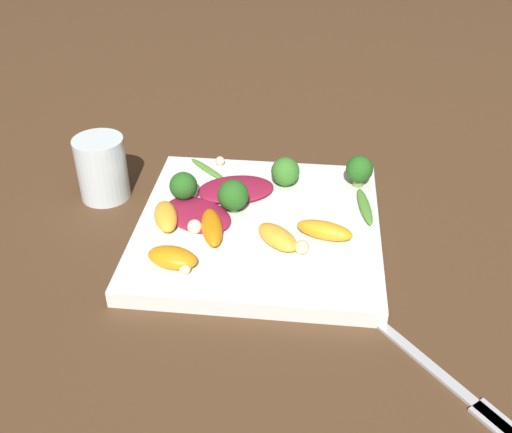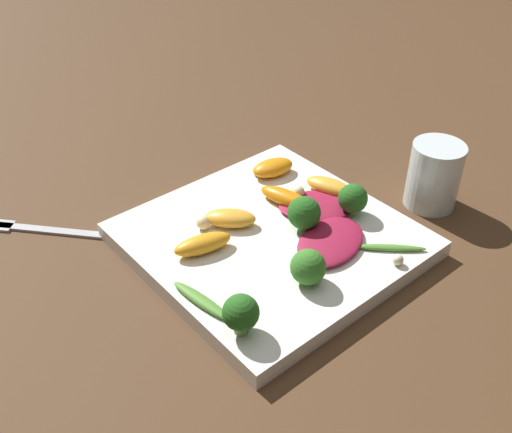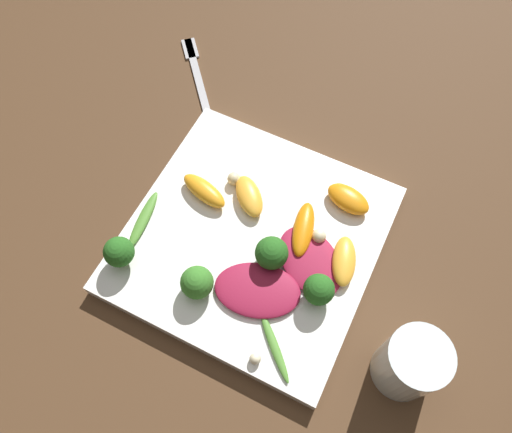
# 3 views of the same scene
# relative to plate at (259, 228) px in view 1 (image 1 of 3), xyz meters

# --- Properties ---
(ground_plane) EXTENTS (2.40, 2.40, 0.00)m
(ground_plane) POSITION_rel_plate_xyz_m (0.00, 0.00, -0.01)
(ground_plane) COLOR #4C331E
(plate) EXTENTS (0.30, 0.30, 0.02)m
(plate) POSITION_rel_plate_xyz_m (0.00, 0.00, 0.00)
(plate) COLOR white
(plate) RESTS_ON ground_plane
(drinking_glass) EXTENTS (0.07, 0.07, 0.09)m
(drinking_glass) POSITION_rel_plate_xyz_m (-0.07, -0.22, 0.03)
(drinking_glass) COLOR silver
(drinking_glass) RESTS_ON ground_plane
(fork) EXTENTS (0.15, 0.13, 0.01)m
(fork) POSITION_rel_plate_xyz_m (0.21, 0.20, -0.01)
(fork) COLOR #B2B2B7
(fork) RESTS_ON ground_plane
(radicchio_leaf_0) EXTENTS (0.09, 0.12, 0.01)m
(radicchio_leaf_0) POSITION_rel_plate_xyz_m (-0.06, -0.04, 0.02)
(radicchio_leaf_0) COLOR maroon
(radicchio_leaf_0) RESTS_ON plate
(radicchio_leaf_1) EXTENTS (0.11, 0.12, 0.01)m
(radicchio_leaf_1) POSITION_rel_plate_xyz_m (0.00, -0.08, 0.01)
(radicchio_leaf_1) COLOR maroon
(radicchio_leaf_1) RESTS_ON plate
(orange_segment_0) EXTENTS (0.07, 0.05, 0.02)m
(orange_segment_0) POSITION_rel_plate_xyz_m (0.02, -0.11, 0.02)
(orange_segment_0) COLOR #FCAD33
(orange_segment_0) RESTS_ON plate
(orange_segment_1) EXTENTS (0.04, 0.07, 0.02)m
(orange_segment_1) POSITION_rel_plate_xyz_m (0.02, 0.08, 0.02)
(orange_segment_1) COLOR orange
(orange_segment_1) RESTS_ON plate
(orange_segment_2) EXTENTS (0.04, 0.06, 0.02)m
(orange_segment_2) POSITION_rel_plate_xyz_m (0.10, -0.09, 0.02)
(orange_segment_2) COLOR orange
(orange_segment_2) RESTS_ON plate
(orange_segment_3) EXTENTS (0.06, 0.06, 0.02)m
(orange_segment_3) POSITION_rel_plate_xyz_m (0.04, 0.03, 0.02)
(orange_segment_3) COLOR #FCAD33
(orange_segment_3) RESTS_ON plate
(orange_segment_4) EXTENTS (0.08, 0.04, 0.02)m
(orange_segment_4) POSITION_rel_plate_xyz_m (0.03, -0.05, 0.02)
(orange_segment_4) COLOR orange
(orange_segment_4) RESTS_ON plate
(broccoli_floret_0) EXTENTS (0.04, 0.04, 0.04)m
(broccoli_floret_0) POSITION_rel_plate_xyz_m (-0.09, 0.03, 0.03)
(broccoli_floret_0) COLOR #84AD5B
(broccoli_floret_0) RESTS_ON plate
(broccoli_floret_1) EXTENTS (0.04, 0.04, 0.04)m
(broccoli_floret_1) POSITION_rel_plate_xyz_m (-0.04, -0.10, 0.03)
(broccoli_floret_1) COLOR #84AD5B
(broccoli_floret_1) RESTS_ON plate
(broccoli_floret_2) EXTENTS (0.04, 0.04, 0.04)m
(broccoli_floret_2) POSITION_rel_plate_xyz_m (-0.10, 0.13, 0.03)
(broccoli_floret_2) COLOR #7A9E51
(broccoli_floret_2) RESTS_ON plate
(broccoli_floret_3) EXTENTS (0.04, 0.04, 0.04)m
(broccoli_floret_3) POSITION_rel_plate_xyz_m (-0.02, -0.03, 0.03)
(broccoli_floret_3) COLOR #84AD5B
(broccoli_floret_3) RESTS_ON plate
(arugula_sprig_0) EXTENTS (0.07, 0.07, 0.01)m
(arugula_sprig_0) POSITION_rel_plate_xyz_m (-0.11, -0.08, 0.01)
(arugula_sprig_0) COLOR #518E33
(arugula_sprig_0) RESTS_ON plate
(arugula_sprig_1) EXTENTS (0.08, 0.03, 0.01)m
(arugula_sprig_1) POSITION_rel_plate_xyz_m (-0.04, 0.13, 0.01)
(arugula_sprig_1) COLOR #518E33
(arugula_sprig_1) RESTS_ON plate
(macadamia_nut_0) EXTENTS (0.01, 0.01, 0.01)m
(macadamia_nut_0) POSITION_rel_plate_xyz_m (0.11, -0.07, 0.02)
(macadamia_nut_0) COLOR beige
(macadamia_nut_0) RESTS_ON plate
(macadamia_nut_1) EXTENTS (0.01, 0.01, 0.01)m
(macadamia_nut_1) POSITION_rel_plate_xyz_m (-0.13, -0.07, 0.02)
(macadamia_nut_1) COLOR beige
(macadamia_nut_1) RESTS_ON plate
(macadamia_nut_2) EXTENTS (0.02, 0.02, 0.02)m
(macadamia_nut_2) POSITION_rel_plate_xyz_m (0.06, 0.06, 0.02)
(macadamia_nut_2) COLOR beige
(macadamia_nut_2) RESTS_ON plate
(macadamia_nut_3) EXTENTS (0.02, 0.02, 0.02)m
(macadamia_nut_3) POSITION_rel_plate_xyz_m (0.03, -0.07, 0.02)
(macadamia_nut_3) COLOR beige
(macadamia_nut_3) RESTS_ON plate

